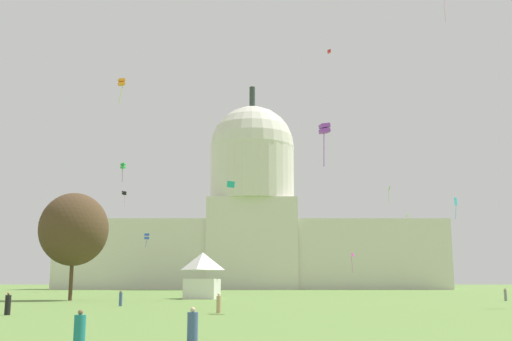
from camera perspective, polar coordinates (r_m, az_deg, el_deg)
The scene contains 21 objects.
capitol_building at distance 189.14m, azimuth -0.38°, elevation -4.83°, with size 116.80×26.47×64.08m.
event_tent at distance 91.40m, azimuth -5.04°, elevation -9.72°, with size 5.30×7.50×6.72m.
tree_west_near at distance 86.13m, azimuth -16.71°, elevation -5.29°, with size 9.99×9.30×14.36m.
person_black_edge_west at distance 51.49m, azimuth -22.23°, elevation -11.55°, with size 0.54×0.54×1.73m.
person_tan_lawn_far_left at distance 50.72m, azimuth -3.53°, elevation -12.37°, with size 0.39×0.39×1.60m.
person_denim_mid_left at distance 65.97m, azimuth -12.57°, elevation -11.64°, with size 0.47×0.47×1.62m.
person_teal_back_center at distance 25.59m, azimuth -16.21°, elevation -14.23°, with size 0.59×0.59×1.48m.
person_grey_edge_east at distance 87.05m, azimuth 22.31°, elevation -10.73°, with size 0.46×0.46×1.66m.
person_denim_front_right at distance 26.93m, azimuth -5.97°, elevation -14.35°, with size 0.65×0.65×1.49m.
kite_red_high at distance 132.08m, azimuth 6.85°, elevation 11.02°, with size 0.72×0.66×0.87m.
kite_orange_mid at distance 91.01m, azimuth -12.50°, elevation 8.06°, with size 1.19×1.16×3.88m.
kite_black_mid at distance 152.79m, azimuth -12.26°, elevation -2.09°, with size 1.25×1.26×4.00m.
kite_cyan_low at distance 99.00m, azimuth 18.19°, elevation -2.96°, with size 0.50×0.48×3.38m.
kite_turquoise_low at distance 83.95m, azimuth -2.38°, elevation -1.30°, with size 1.15×0.53×1.04m.
kite_lime_mid at distance 130.61m, azimuth 12.35°, elevation -1.86°, with size 0.44×0.62×3.30m.
kite_green_mid at distance 149.72m, azimuth -12.35°, elevation 0.42°, with size 1.35×1.30×4.64m.
kite_pink_high at distance 123.89m, azimuth 17.27°, elevation 14.55°, with size 0.55×0.62×4.34m.
kite_magenta_low at distance 135.96m, azimuth 9.01°, elevation -8.09°, with size 0.74×0.67×4.26m.
kite_white_low at distance 134.33m, azimuth 13.97°, elevation -4.11°, with size 0.72×0.66×0.84m.
kite_blue_low at distance 121.14m, azimuth -10.21°, elevation -6.10°, with size 1.10×1.10×2.61m.
kite_violet_low at distance 53.44m, azimuth 6.43°, elevation 3.87°, with size 1.01×0.98×3.85m.
Camera 1 is at (-4.06, -22.52, 2.60)m, focal length 42.71 mm.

